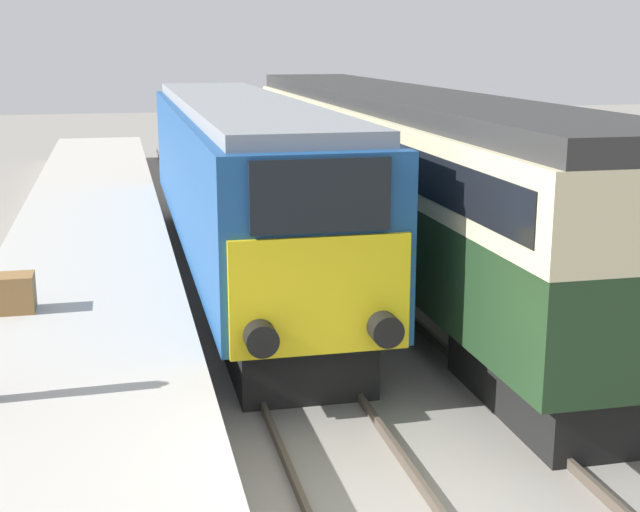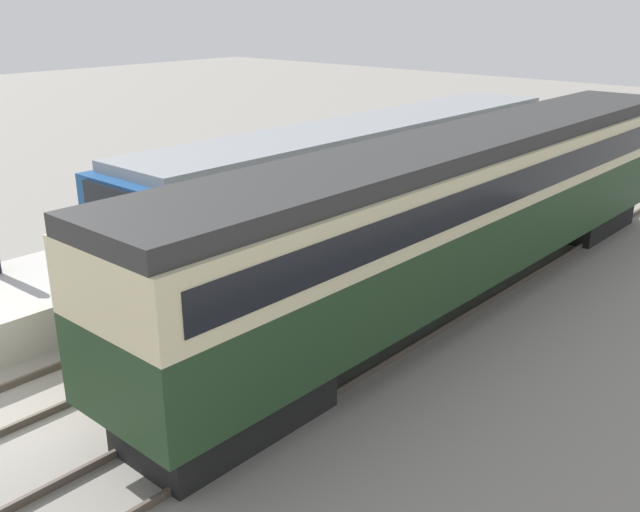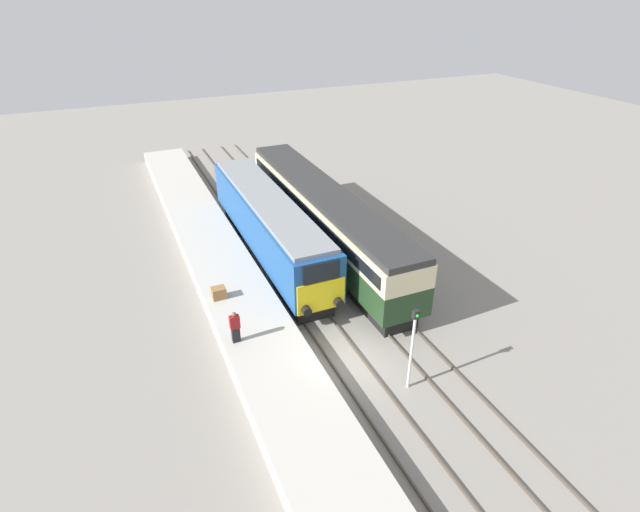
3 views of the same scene
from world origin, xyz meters
name	(u,v)px [view 1 (image 1 of 3)]	position (x,y,z in m)	size (l,w,h in m)	color
platform_left	(84,304)	(-3.30, 8.00, 0.48)	(3.50, 50.00, 0.96)	#B7B2A8
rails_near_track	(294,368)	(0.00, 5.00, 0.07)	(1.51, 60.00, 0.14)	#4C4238
rails_far_track	(492,352)	(3.40, 5.00, 0.07)	(1.50, 60.00, 0.14)	#4C4238
locomotive	(240,179)	(0.00, 10.95, 2.23)	(2.70, 16.20, 3.96)	black
passenger_carriage	(397,165)	(3.40, 10.39, 2.51)	(2.75, 19.56, 4.13)	black
luggage_crate	(12,293)	(-4.31, 6.19, 1.26)	(0.70, 0.56, 0.60)	olive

